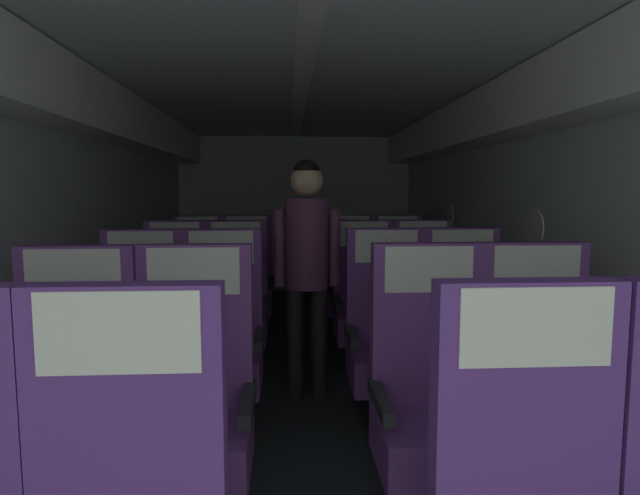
% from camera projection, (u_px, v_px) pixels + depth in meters
% --- Properties ---
extents(ground, '(3.45, 8.01, 0.02)m').
position_uv_depth(ground, '(304.00, 393.00, 3.60)').
color(ground, '#23282D').
extents(fuselage_shell, '(3.33, 7.66, 2.19)m').
position_uv_depth(fuselage_shell, '(302.00, 163.00, 3.70)').
color(fuselage_shell, silver).
rests_on(fuselage_shell, ground).
extents(seat_b_left_window, '(0.51, 0.46, 1.15)m').
position_uv_depth(seat_b_left_window, '(72.00, 413.00, 2.12)').
color(seat_b_left_window, '#38383D').
rests_on(seat_b_left_window, ground).
extents(seat_b_left_aisle, '(0.51, 0.46, 1.15)m').
position_uv_depth(seat_b_left_aisle, '(194.00, 408.00, 2.18)').
color(seat_b_left_aisle, '#38383D').
rests_on(seat_b_left_aisle, ground).
extents(seat_b_right_aisle, '(0.51, 0.46, 1.15)m').
position_uv_depth(seat_b_right_aisle, '(540.00, 399.00, 2.26)').
color(seat_b_right_aisle, '#38383D').
rests_on(seat_b_right_aisle, ground).
extents(seat_b_right_window, '(0.51, 0.46, 1.15)m').
position_uv_depth(seat_b_right_window, '(431.00, 403.00, 2.23)').
color(seat_b_right_window, '#38383D').
rests_on(seat_b_right_window, ground).
extents(seat_c_left_window, '(0.51, 0.46, 1.15)m').
position_uv_depth(seat_c_left_window, '(141.00, 344.00, 3.10)').
color(seat_c_left_window, '#38383D').
rests_on(seat_c_left_window, ground).
extents(seat_c_left_aisle, '(0.51, 0.46, 1.15)m').
position_uv_depth(seat_c_left_aisle, '(221.00, 342.00, 3.13)').
color(seat_c_left_aisle, '#38383D').
rests_on(seat_c_left_aisle, ground).
extents(seat_c_right_aisle, '(0.51, 0.46, 1.15)m').
position_uv_depth(seat_c_right_aisle, '(464.00, 338.00, 3.23)').
color(seat_c_right_aisle, '#38383D').
rests_on(seat_c_right_aisle, ground).
extents(seat_c_right_window, '(0.51, 0.46, 1.15)m').
position_uv_depth(seat_c_right_window, '(388.00, 339.00, 3.19)').
color(seat_c_right_window, '#38383D').
rests_on(seat_c_right_window, ground).
extents(seat_d_left_window, '(0.51, 0.46, 1.15)m').
position_uv_depth(seat_d_left_window, '(174.00, 308.00, 4.06)').
color(seat_d_left_window, '#38383D').
rests_on(seat_d_left_window, ground).
extents(seat_d_left_aisle, '(0.51, 0.46, 1.15)m').
position_uv_depth(seat_d_left_aisle, '(236.00, 307.00, 4.10)').
color(seat_d_left_aisle, '#38383D').
rests_on(seat_d_left_aisle, ground).
extents(seat_d_right_aisle, '(0.51, 0.46, 1.15)m').
position_uv_depth(seat_d_right_aisle, '(424.00, 305.00, 4.19)').
color(seat_d_right_aisle, '#38383D').
rests_on(seat_d_right_aisle, ground).
extents(seat_d_right_window, '(0.51, 0.46, 1.15)m').
position_uv_depth(seat_d_right_window, '(365.00, 305.00, 4.17)').
color(seat_d_right_window, '#38383D').
rests_on(seat_d_right_window, ground).
extents(seat_e_left_window, '(0.51, 0.46, 1.15)m').
position_uv_depth(seat_e_left_window, '(197.00, 286.00, 5.02)').
color(seat_e_left_window, '#38383D').
rests_on(seat_e_left_window, ground).
extents(seat_e_left_aisle, '(0.51, 0.46, 1.15)m').
position_uv_depth(seat_e_left_aisle, '(247.00, 285.00, 5.05)').
color(seat_e_left_aisle, '#38383D').
rests_on(seat_e_left_aisle, ground).
extents(seat_e_right_aisle, '(0.51, 0.46, 1.15)m').
position_uv_depth(seat_e_right_aisle, '(399.00, 284.00, 5.15)').
color(seat_e_right_aisle, '#38383D').
rests_on(seat_e_right_aisle, ground).
extents(seat_e_right_window, '(0.51, 0.46, 1.15)m').
position_uv_depth(seat_e_right_window, '(351.00, 284.00, 5.13)').
color(seat_e_right_window, '#38383D').
rests_on(seat_e_right_window, ground).
extents(flight_attendant, '(0.43, 0.28, 1.58)m').
position_uv_depth(flight_attendant, '(307.00, 254.00, 3.40)').
color(flight_attendant, black).
rests_on(flight_attendant, ground).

